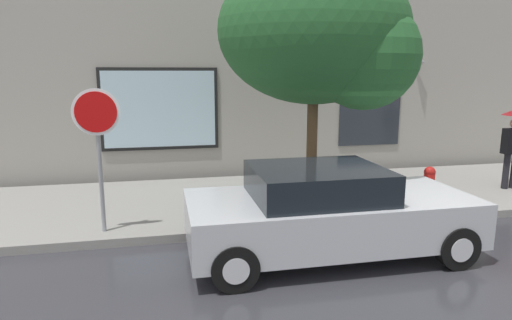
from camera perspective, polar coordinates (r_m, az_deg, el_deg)
ground_plane at (r=7.50m, az=15.97°, el=-11.15°), size 60.00×60.00×0.00m
sidewalk at (r=10.07m, az=8.02°, el=-4.61°), size 20.00×4.00×0.15m
building_facade at (r=12.08m, az=4.19°, el=14.40°), size 20.00×0.67×7.00m
parked_car at (r=6.91m, az=9.19°, el=-6.64°), size 4.35×1.96×1.41m
fire_hydrant at (r=9.76m, az=21.43°, el=-3.06°), size 0.30×0.44×0.77m
street_tree at (r=8.35m, az=8.88°, el=15.53°), size 3.53×3.00×4.72m
stop_sign at (r=7.62m, az=-19.81°, el=3.40°), size 0.76×0.10×2.41m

